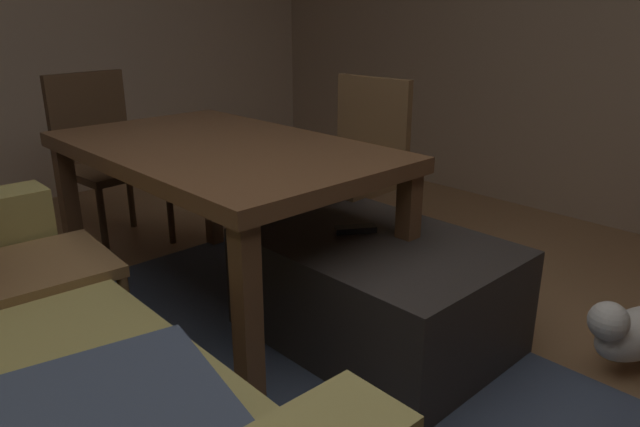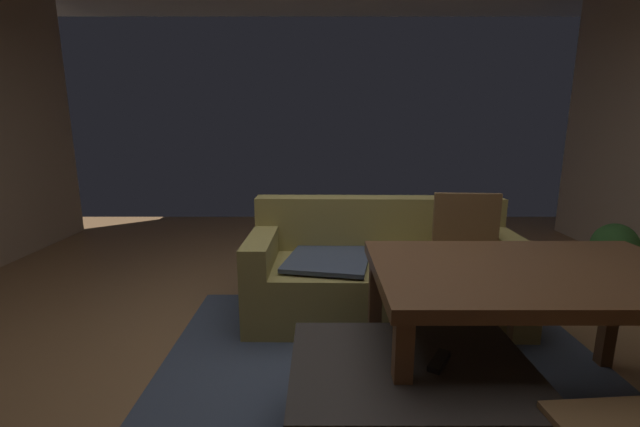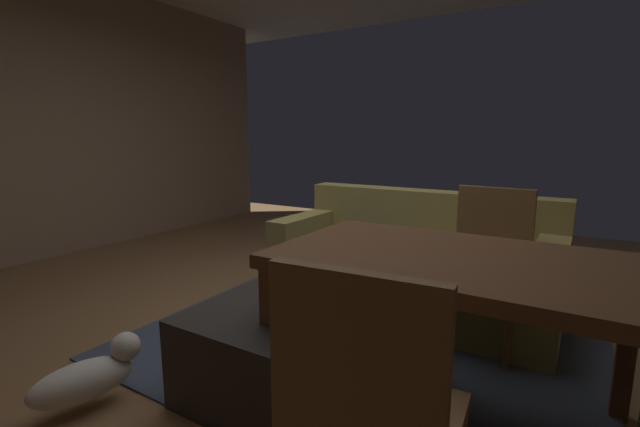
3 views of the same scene
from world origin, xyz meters
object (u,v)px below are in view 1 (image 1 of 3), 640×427
object	(u,v)px
ottoman_coffee_table	(375,291)
small_dog	(635,331)
dining_table	(220,164)
tv_remote	(356,229)
dining_chair_south	(359,161)
dining_chair_north	(5,248)
dining_chair_east	(102,150)

from	to	relation	value
ottoman_coffee_table	small_dog	size ratio (longest dim) A/B	2.00
dining_table	small_dog	bearing A→B (deg)	-150.19
tv_remote	small_dog	size ratio (longest dim) A/B	0.33
ottoman_coffee_table	small_dog	world-z (taller)	ottoman_coffee_table
ottoman_coffee_table	tv_remote	xyz separation A→B (m)	(0.11, -0.00, 0.22)
ottoman_coffee_table	dining_table	distance (m)	0.80
ottoman_coffee_table	tv_remote	size ratio (longest dim) A/B	6.15
dining_chair_south	tv_remote	bearing A→B (deg)	132.15
dining_chair_north	dining_chair_south	bearing A→B (deg)	-90.00
tv_remote	dining_chair_south	bearing A→B (deg)	-15.28
tv_remote	dining_table	bearing A→B (deg)	61.61
dining_table	dining_chair_south	world-z (taller)	dining_chair_south
dining_table	dining_chair_north	xyz separation A→B (m)	(0.01, 0.83, -0.13)
dining_chair_north	dining_chair_south	world-z (taller)	same
dining_chair_north	dining_table	bearing A→B (deg)	-90.46
ottoman_coffee_table	dining_chair_north	distance (m)	1.31
tv_remote	dining_chair_south	xyz separation A→B (m)	(0.50, -0.56, 0.09)
tv_remote	dining_chair_east	size ratio (longest dim) A/B	0.17
ottoman_coffee_table	dining_chair_north	world-z (taller)	dining_chair_north
dining_table	dining_chair_east	size ratio (longest dim) A/B	1.57
ottoman_coffee_table	tv_remote	distance (m)	0.25
small_dog	dining_chair_east	bearing A→B (deg)	17.78
dining_chair_east	ottoman_coffee_table	bearing A→B (deg)	-170.72
tv_remote	small_dog	world-z (taller)	tv_remote
dining_table	dining_chair_north	distance (m)	0.84
ottoman_coffee_table	dining_chair_south	size ratio (longest dim) A/B	1.06
tv_remote	dining_chair_north	world-z (taller)	dining_chair_north
dining_chair_north	small_dog	size ratio (longest dim) A/B	1.89
tv_remote	dining_table	size ratio (longest dim) A/B	0.11
dining_table	dining_chair_north	bearing A→B (deg)	89.54
tv_remote	dining_chair_north	distance (m)	1.22
dining_chair_east	dining_chair_north	bearing A→B (deg)	143.53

